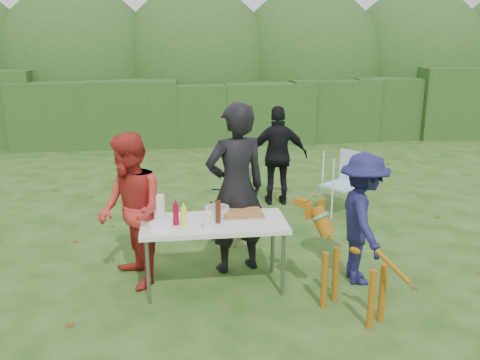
{
  "coord_description": "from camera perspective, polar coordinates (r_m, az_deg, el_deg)",
  "views": [
    {
      "loc": [
        -0.67,
        -4.95,
        2.57
      ],
      "look_at": [
        0.05,
        0.62,
        1.0
      ],
      "focal_mm": 38.0,
      "sensor_mm": 36.0,
      "label": 1
    }
  ],
  "objects": [
    {
      "name": "ground",
      "position": [
        5.62,
        0.26,
        -11.6
      ],
      "size": [
        80.0,
        80.0,
        0.0
      ],
      "primitive_type": "plane",
      "color": "#1E4211"
    },
    {
      "name": "hedge_row",
      "position": [
        13.08,
        -4.46,
        8.0
      ],
      "size": [
        22.0,
        1.4,
        1.7
      ],
      "primitive_type": "cube",
      "color": "#23471C",
      "rests_on": "ground"
    },
    {
      "name": "shrub_backdrop",
      "position": [
        14.6,
        -4.87,
        11.74
      ],
      "size": [
        20.0,
        2.6,
        3.2
      ],
      "primitive_type": "ellipsoid",
      "color": "#3D6628",
      "rests_on": "ground"
    },
    {
      "name": "folding_table",
      "position": [
        5.3,
        -2.94,
        -5.22
      ],
      "size": [
        1.5,
        0.7,
        0.74
      ],
      "color": "silver",
      "rests_on": "ground"
    },
    {
      "name": "person_cook",
      "position": [
        5.62,
        -0.47,
        -1.01
      ],
      "size": [
        0.8,
        0.63,
        1.92
      ],
      "primitive_type": "imported",
      "rotation": [
        0.0,
        0.0,
        3.41
      ],
      "color": "black",
      "rests_on": "ground"
    },
    {
      "name": "person_red_jacket",
      "position": [
        5.44,
        -12.18,
        -3.44
      ],
      "size": [
        0.88,
        0.98,
        1.65
      ],
      "primitive_type": "imported",
      "rotation": [
        0.0,
        0.0,
        -1.2
      ],
      "color": "#B32A25",
      "rests_on": "ground"
    },
    {
      "name": "person_black_puffy",
      "position": [
        8.03,
        4.32,
        2.72
      ],
      "size": [
        0.95,
        0.46,
        1.57
      ],
      "primitive_type": "imported",
      "rotation": [
        0.0,
        0.0,
        3.05
      ],
      "color": "black",
      "rests_on": "ground"
    },
    {
      "name": "child",
      "position": [
        5.57,
        13.6,
        -4.27
      ],
      "size": [
        0.6,
        0.96,
        1.43
      ],
      "primitive_type": "imported",
      "rotation": [
        0.0,
        0.0,
        1.5
      ],
      "color": "#1A1A4B",
      "rests_on": "ground"
    },
    {
      "name": "dog",
      "position": [
        4.96,
        12.68,
        -9.41
      ],
      "size": [
        0.96,
        1.1,
        1.0
      ],
      "primitive_type": null,
      "rotation": [
        0.0,
        0.0,
        2.2
      ],
      "color": "#90540E",
      "rests_on": "ground"
    },
    {
      "name": "camping_chair",
      "position": [
        6.78,
        -1.04,
        -2.63
      ],
      "size": [
        0.68,
        0.68,
        0.89
      ],
      "primitive_type": null,
      "rotation": [
        0.0,
        0.0,
        2.9
      ],
      "color": "#173422",
      "rests_on": "ground"
    },
    {
      "name": "lawn_chair",
      "position": [
        7.8,
        11.45,
        -0.33
      ],
      "size": [
        0.77,
        0.77,
        0.94
      ],
      "primitive_type": null,
      "rotation": [
        0.0,
        0.0,
        3.73
      ],
      "color": "#5185E0",
      "rests_on": "ground"
    },
    {
      "name": "food_tray",
      "position": [
        5.43,
        0.27,
        -3.95
      ],
      "size": [
        0.45,
        0.3,
        0.02
      ],
      "primitive_type": "cube",
      "color": "#B7B7BA",
      "rests_on": "folding_table"
    },
    {
      "name": "focaccia_bread",
      "position": [
        5.43,
        0.27,
        -3.67
      ],
      "size": [
        0.4,
        0.26,
        0.04
      ],
      "primitive_type": "cube",
      "color": "#9F6D34",
      "rests_on": "food_tray"
    },
    {
      "name": "mustard_bottle",
      "position": [
        5.14,
        -6.32,
        -4.16
      ],
      "size": [
        0.06,
        0.06,
        0.2
      ],
      "primitive_type": "cylinder",
      "color": "#F9F934",
      "rests_on": "folding_table"
    },
    {
      "name": "ketchup_bottle",
      "position": [
        5.19,
        -7.22,
        -3.85
      ],
      "size": [
        0.06,
        0.06,
        0.22
      ],
      "primitive_type": "cylinder",
      "color": "maroon",
      "rests_on": "folding_table"
    },
    {
      "name": "beer_bottle",
      "position": [
        5.2,
        -2.48,
        -3.58
      ],
      "size": [
        0.06,
        0.06,
        0.24
      ],
      "primitive_type": "cylinder",
      "color": "#47230F",
      "rests_on": "folding_table"
    },
    {
      "name": "paper_towel_roll",
      "position": [
        5.38,
        -9.08,
        -3.01
      ],
      "size": [
        0.12,
        0.12,
        0.26
      ],
      "primitive_type": "cylinder",
      "color": "white",
      "rests_on": "folding_table"
    },
    {
      "name": "cup_stack",
      "position": [
        5.04,
        -3.71,
        -4.61
      ],
      "size": [
        0.08,
        0.08,
        0.18
      ],
      "primitive_type": "cylinder",
      "color": "white",
      "rests_on": "folding_table"
    },
    {
      "name": "pasta_bowl",
      "position": [
        5.44,
        -2.58,
        -3.51
      ],
      "size": [
        0.26,
        0.26,
        0.1
      ],
      "primitive_type": "cylinder",
      "color": "silver",
      "rests_on": "folding_table"
    },
    {
      "name": "plate_stack",
      "position": [
        5.17,
        -8.87,
        -5.01
      ],
      "size": [
        0.24,
        0.24,
        0.05
      ],
      "primitive_type": "cylinder",
      "color": "white",
      "rests_on": "folding_table"
    }
  ]
}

